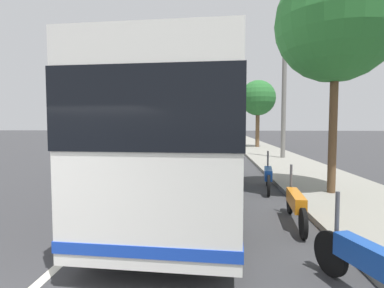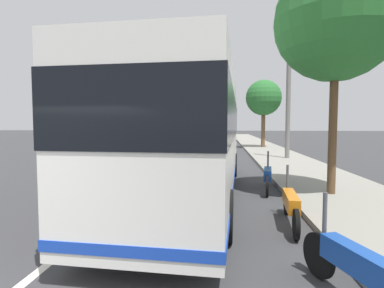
{
  "view_description": "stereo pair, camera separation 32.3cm",
  "coord_description": "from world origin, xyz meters",
  "px_view_note": "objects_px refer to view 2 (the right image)",
  "views": [
    {
      "loc": [
        -1.84,
        -2.45,
        2.23
      ],
      "look_at": [
        9.31,
        -1.62,
        1.5
      ],
      "focal_mm": 28.12,
      "sensor_mm": 36.0,
      "label": 1
    },
    {
      "loc": [
        -1.82,
        -2.77,
        2.23
      ],
      "look_at": [
        9.31,
        -1.62,
        1.5
      ],
      "focal_mm": 28.12,
      "sensor_mm": 36.0,
      "label": 2
    }
  ],
  "objects_px": {
    "car_side_street": "(218,137)",
    "utility_pole": "(288,101)",
    "car_ahead_same_lane": "(176,139)",
    "car_oncoming": "(194,135)",
    "coach_bus": "(194,132)",
    "motorcycle_far_end": "(268,177)",
    "car_far_distant": "(219,135)",
    "motorcycle_by_tree": "(358,270)",
    "motorcycle_angled": "(291,204)",
    "roadside_tree_far_block": "(264,98)",
    "roadside_tree_mid_block": "(336,21)"
  },
  "relations": [
    {
      "from": "car_side_street",
      "to": "utility_pole",
      "type": "distance_m",
      "value": 19.93
    },
    {
      "from": "car_ahead_same_lane",
      "to": "car_oncoming",
      "type": "relative_size",
      "value": 1.15
    },
    {
      "from": "coach_bus",
      "to": "motorcycle_far_end",
      "type": "xyz_separation_m",
      "value": [
        0.85,
        -2.39,
        -1.5
      ]
    },
    {
      "from": "car_far_distant",
      "to": "motorcycle_by_tree",
      "type": "bearing_deg",
      "value": -177.26
    },
    {
      "from": "motorcycle_angled",
      "to": "roadside_tree_far_block",
      "type": "height_order",
      "value": "roadside_tree_far_block"
    },
    {
      "from": "motorcycle_far_end",
      "to": "car_far_distant",
      "type": "bearing_deg",
      "value": 12.24
    },
    {
      "from": "utility_pole",
      "to": "motorcycle_angled",
      "type": "bearing_deg",
      "value": 168.66
    },
    {
      "from": "coach_bus",
      "to": "car_oncoming",
      "type": "bearing_deg",
      "value": 8.69
    },
    {
      "from": "car_ahead_same_lane",
      "to": "car_side_street",
      "type": "relative_size",
      "value": 0.99
    },
    {
      "from": "car_far_distant",
      "to": "motorcycle_far_end",
      "type": "bearing_deg",
      "value": -176.89
    },
    {
      "from": "motorcycle_angled",
      "to": "utility_pole",
      "type": "distance_m",
      "value": 13.22
    },
    {
      "from": "car_oncoming",
      "to": "motorcycle_angled",
      "type": "bearing_deg",
      "value": 8.36
    },
    {
      "from": "motorcycle_by_tree",
      "to": "roadside_tree_mid_block",
      "type": "relative_size",
      "value": 0.3
    },
    {
      "from": "motorcycle_angled",
      "to": "car_side_street",
      "type": "relative_size",
      "value": 0.5
    },
    {
      "from": "motorcycle_angled",
      "to": "motorcycle_far_end",
      "type": "relative_size",
      "value": 0.99
    },
    {
      "from": "motorcycle_angled",
      "to": "car_far_distant",
      "type": "bearing_deg",
      "value": 8.58
    },
    {
      "from": "roadside_tree_mid_block",
      "to": "roadside_tree_far_block",
      "type": "relative_size",
      "value": 1.11
    },
    {
      "from": "car_ahead_same_lane",
      "to": "car_side_street",
      "type": "height_order",
      "value": "car_ahead_same_lane"
    },
    {
      "from": "car_oncoming",
      "to": "motorcycle_by_tree",
      "type": "bearing_deg",
      "value": 7.94
    },
    {
      "from": "motorcycle_far_end",
      "to": "roadside_tree_mid_block",
      "type": "bearing_deg",
      "value": -105.39
    },
    {
      "from": "roadside_tree_far_block",
      "to": "car_ahead_same_lane",
      "type": "bearing_deg",
      "value": 74.65
    },
    {
      "from": "motorcycle_angled",
      "to": "utility_pole",
      "type": "xyz_separation_m",
      "value": [
        12.57,
        -2.52,
        3.23
      ]
    },
    {
      "from": "car_oncoming",
      "to": "car_side_street",
      "type": "relative_size",
      "value": 0.85
    },
    {
      "from": "motorcycle_far_end",
      "to": "car_far_distant",
      "type": "height_order",
      "value": "car_far_distant"
    },
    {
      "from": "motorcycle_by_tree",
      "to": "car_far_distant",
      "type": "relative_size",
      "value": 0.52
    },
    {
      "from": "car_far_distant",
      "to": "car_ahead_same_lane",
      "type": "bearing_deg",
      "value": 161.77
    },
    {
      "from": "coach_bus",
      "to": "roadside_tree_far_block",
      "type": "distance_m",
      "value": 19.92
    },
    {
      "from": "roadside_tree_mid_block",
      "to": "roadside_tree_far_block",
      "type": "xyz_separation_m",
      "value": [
        19.14,
        -0.45,
        -0.59
      ]
    },
    {
      "from": "coach_bus",
      "to": "roadside_tree_far_block",
      "type": "xyz_separation_m",
      "value": [
        19.19,
        -4.62,
        2.69
      ]
    },
    {
      "from": "motorcycle_far_end",
      "to": "roadside_tree_mid_block",
      "type": "height_order",
      "value": "roadside_tree_mid_block"
    },
    {
      "from": "motorcycle_far_end",
      "to": "car_ahead_same_lane",
      "type": "distance_m",
      "value": 21.66
    },
    {
      "from": "motorcycle_angled",
      "to": "roadside_tree_mid_block",
      "type": "bearing_deg",
      "value": -28.22
    },
    {
      "from": "car_side_street",
      "to": "motorcycle_far_end",
      "type": "bearing_deg",
      "value": -174.78
    },
    {
      "from": "coach_bus",
      "to": "car_side_street",
      "type": "height_order",
      "value": "coach_bus"
    },
    {
      "from": "car_ahead_same_lane",
      "to": "car_far_distant",
      "type": "distance_m",
      "value": 13.97
    },
    {
      "from": "motorcycle_angled",
      "to": "roadside_tree_mid_block",
      "type": "height_order",
      "value": "roadside_tree_mid_block"
    },
    {
      "from": "coach_bus",
      "to": "car_oncoming",
      "type": "xyz_separation_m",
      "value": [
        36.77,
        3.55,
        -1.29
      ]
    },
    {
      "from": "motorcycle_angled",
      "to": "car_oncoming",
      "type": "xyz_separation_m",
      "value": [
        39.39,
        5.95,
        0.23
      ]
    },
    {
      "from": "coach_bus",
      "to": "motorcycle_angled",
      "type": "relative_size",
      "value": 5.0
    },
    {
      "from": "car_oncoming",
      "to": "utility_pole",
      "type": "relative_size",
      "value": 0.54
    },
    {
      "from": "roadside_tree_far_block",
      "to": "motorcycle_angled",
      "type": "bearing_deg",
      "value": 174.18
    },
    {
      "from": "motorcycle_far_end",
      "to": "car_side_street",
      "type": "bearing_deg",
      "value": 13.12
    },
    {
      "from": "car_ahead_same_lane",
      "to": "roadside_tree_far_block",
      "type": "xyz_separation_m",
      "value": [
        -2.36,
        -8.59,
        3.99
      ]
    },
    {
      "from": "motorcycle_by_tree",
      "to": "roadside_tree_mid_block",
      "type": "height_order",
      "value": "roadside_tree_mid_block"
    },
    {
      "from": "coach_bus",
      "to": "utility_pole",
      "type": "bearing_deg",
      "value": -23.11
    },
    {
      "from": "motorcycle_by_tree",
      "to": "motorcycle_far_end",
      "type": "distance_m",
      "value": 6.49
    },
    {
      "from": "coach_bus",
      "to": "utility_pole",
      "type": "distance_m",
      "value": 11.22
    },
    {
      "from": "motorcycle_far_end",
      "to": "utility_pole",
      "type": "distance_m",
      "value": 9.97
    },
    {
      "from": "motorcycle_angled",
      "to": "utility_pole",
      "type": "relative_size",
      "value": 0.31
    },
    {
      "from": "motorcycle_by_tree",
      "to": "utility_pole",
      "type": "relative_size",
      "value": 0.29
    }
  ]
}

